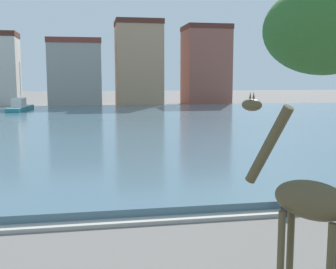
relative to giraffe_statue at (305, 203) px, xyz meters
The scene contains 8 objects.
harbor_water 32.58m from the giraffe_statue, 93.02° to the left, with size 88.51×53.29×0.38m, color #476675.
quay_edge_coping 6.20m from the giraffe_statue, 107.08° to the left, with size 88.51×0.50×0.12m, color #ADA89E.
giraffe_statue is the anchor object (origin of this frame).
sailboat_teal 52.45m from the giraffe_statue, 103.97° to the left, with size 2.43×9.68×6.53m.
mooring_bollard 6.18m from the giraffe_statue, 67.53° to the left, with size 0.24×0.24×0.50m, color #232326.
townhouse_narrow_midrow 62.10m from the giraffe_statue, 95.58° to the left, with size 8.12×6.93×10.49m.
townhouse_end_terrace 62.26m from the giraffe_statue, 86.33° to the left, with size 7.36×6.69×13.55m.
townhouse_tall_gabled 65.96m from the giraffe_statue, 76.26° to the left, with size 7.42×7.23×13.22m.
Camera 1 is at (-2.24, -3.28, 4.49)m, focal length 45.83 mm.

